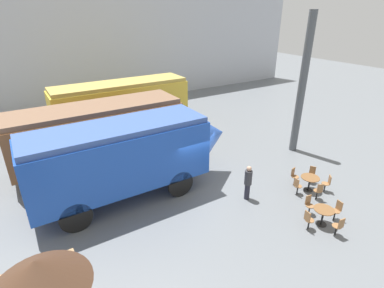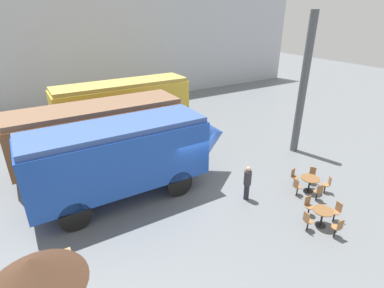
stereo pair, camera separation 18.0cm
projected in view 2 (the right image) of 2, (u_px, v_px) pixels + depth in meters
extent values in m
plane|color=slate|center=(193.00, 182.00, 15.20)|extent=(80.00, 80.00, 0.00)
cube|color=#B2B7C1|center=(98.00, 53.00, 25.68)|extent=(44.00, 0.15, 9.00)
cube|color=gold|center=(123.00, 102.00, 20.99)|extent=(9.28, 2.52, 2.37)
cube|color=tan|center=(121.00, 84.00, 20.45)|extent=(9.10, 2.32, 0.24)
cylinder|color=black|center=(167.00, 119.00, 21.93)|extent=(1.29, 0.12, 1.29)
cylinder|color=black|center=(153.00, 110.00, 23.80)|extent=(1.29, 0.12, 1.29)
cylinder|color=black|center=(90.00, 134.00, 19.32)|extent=(1.29, 0.12, 1.29)
cylinder|color=black|center=(81.00, 123.00, 21.19)|extent=(1.29, 0.12, 1.29)
cube|color=brown|center=(99.00, 131.00, 16.23)|extent=(8.95, 2.75, 2.45)
cube|color=brown|center=(96.00, 107.00, 15.67)|extent=(8.77, 2.53, 0.24)
cylinder|color=black|center=(156.00, 152.00, 17.04)|extent=(1.15, 0.12, 1.15)
cylinder|color=black|center=(139.00, 136.00, 19.09)|extent=(1.15, 0.12, 1.15)
cylinder|color=black|center=(55.00, 177.00, 14.52)|extent=(1.15, 0.12, 1.15)
cylinder|color=black|center=(48.00, 156.00, 16.58)|extent=(1.15, 0.12, 1.15)
cube|color=blue|center=(119.00, 157.00, 13.08)|extent=(7.76, 2.57, 2.55)
cone|color=blue|center=(209.00, 135.00, 15.31)|extent=(1.75, 2.42, 2.42)
cube|color=#3A579D|center=(116.00, 127.00, 12.50)|extent=(7.61, 2.37, 0.24)
cylinder|color=black|center=(180.00, 184.00, 13.82)|extent=(1.29, 0.12, 1.29)
cylinder|color=black|center=(157.00, 162.00, 15.74)|extent=(1.29, 0.12, 1.29)
cylinder|color=black|center=(75.00, 217.00, 11.64)|extent=(1.29, 0.12, 1.29)
cylinder|color=black|center=(64.00, 187.00, 13.55)|extent=(1.29, 0.12, 1.29)
cylinder|color=black|center=(320.00, 225.00, 12.17)|extent=(0.44, 0.44, 0.02)
cylinder|color=black|center=(322.00, 218.00, 12.02)|extent=(0.08, 0.08, 0.69)
cylinder|color=brown|center=(323.00, 211.00, 11.87)|extent=(0.80, 0.80, 0.03)
cylinder|color=black|center=(308.00, 191.00, 14.45)|extent=(0.44, 0.44, 0.02)
cylinder|color=black|center=(309.00, 185.00, 14.31)|extent=(0.08, 0.08, 0.66)
cylinder|color=brown|center=(310.00, 178.00, 14.17)|extent=(0.87, 0.87, 0.03)
cylinder|color=black|center=(309.00, 211.00, 12.67)|extent=(0.06, 0.06, 0.42)
cylinder|color=olive|center=(309.00, 207.00, 12.58)|extent=(0.36, 0.36, 0.03)
cube|color=olive|center=(308.00, 200.00, 12.61)|extent=(0.29, 0.08, 0.42)
cylinder|color=black|center=(308.00, 226.00, 11.83)|extent=(0.06, 0.06, 0.42)
cylinder|color=olive|center=(308.00, 221.00, 11.74)|extent=(0.36, 0.36, 0.03)
cube|color=olive|center=(306.00, 217.00, 11.59)|extent=(0.08, 0.29, 0.42)
cylinder|color=black|center=(335.00, 232.00, 11.50)|extent=(0.06, 0.06, 0.42)
cylinder|color=olive|center=(336.00, 227.00, 11.41)|extent=(0.36, 0.36, 0.03)
cube|color=olive|center=(340.00, 225.00, 11.19)|extent=(0.29, 0.08, 0.42)
cylinder|color=black|center=(334.00, 217.00, 12.34)|extent=(0.06, 0.06, 0.42)
cylinder|color=olive|center=(335.00, 212.00, 12.25)|extent=(0.36, 0.36, 0.03)
cube|color=olive|center=(339.00, 207.00, 12.21)|extent=(0.08, 0.29, 0.42)
cylinder|color=black|center=(311.00, 180.00, 14.96)|extent=(0.06, 0.06, 0.42)
cylinder|color=olive|center=(312.00, 176.00, 14.87)|extent=(0.36, 0.36, 0.03)
cube|color=olive|center=(313.00, 171.00, 14.90)|extent=(0.18, 0.27, 0.42)
cylinder|color=black|center=(295.00, 181.00, 14.85)|extent=(0.06, 0.06, 0.42)
cylinder|color=olive|center=(295.00, 177.00, 14.76)|extent=(0.36, 0.36, 0.03)
cube|color=olive|center=(293.00, 172.00, 14.76)|extent=(0.29, 0.10, 0.42)
cylinder|color=black|center=(297.00, 191.00, 14.08)|extent=(0.06, 0.06, 0.42)
cylinder|color=olive|center=(298.00, 187.00, 13.98)|extent=(0.36, 0.36, 0.03)
cube|color=olive|center=(296.00, 183.00, 13.83)|extent=(0.06, 0.29, 0.42)
cylinder|color=black|center=(317.00, 196.00, 13.71)|extent=(0.06, 0.06, 0.42)
cylinder|color=olive|center=(317.00, 192.00, 13.62)|extent=(0.36, 0.36, 0.03)
cube|color=olive|center=(320.00, 189.00, 13.38)|extent=(0.28, 0.15, 0.42)
cylinder|color=black|center=(325.00, 189.00, 14.26)|extent=(0.06, 0.06, 0.42)
cylinder|color=olive|center=(326.00, 185.00, 14.16)|extent=(0.36, 0.36, 0.03)
cube|color=olive|center=(330.00, 181.00, 14.04)|extent=(0.22, 0.24, 0.42)
cylinder|color=#262633|center=(246.00, 192.00, 13.69)|extent=(0.24, 0.24, 0.78)
cylinder|color=#333338|center=(248.00, 178.00, 13.38)|extent=(0.34, 0.34, 0.69)
sphere|color=tan|center=(248.00, 169.00, 13.19)|extent=(0.23, 0.23, 0.23)
cone|color=#472D1E|center=(33.00, 273.00, 6.76)|extent=(2.34, 2.34, 0.80)
cylinder|color=#4C5156|center=(303.00, 86.00, 16.94)|extent=(0.44, 0.44, 8.00)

